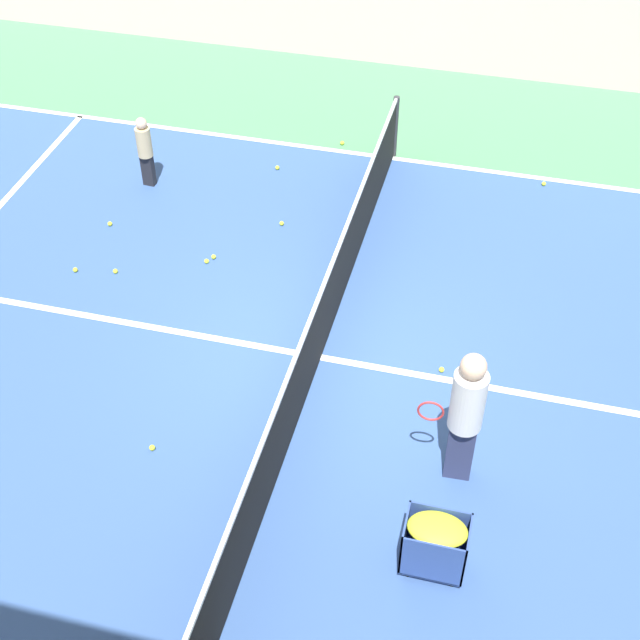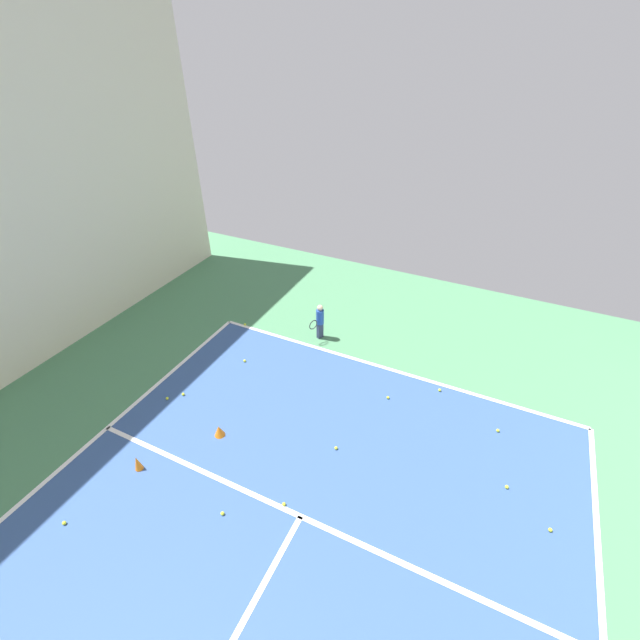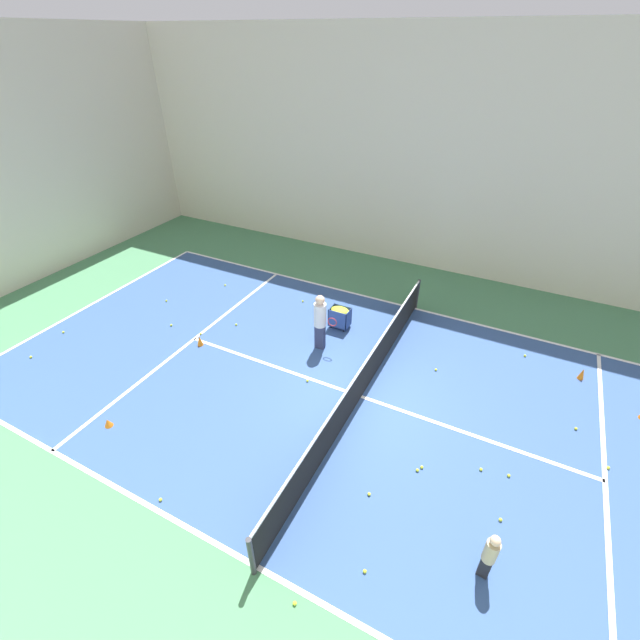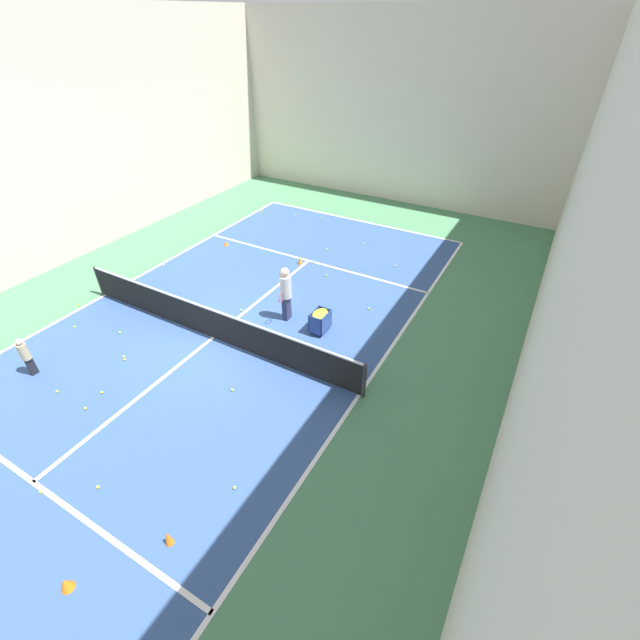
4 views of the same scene
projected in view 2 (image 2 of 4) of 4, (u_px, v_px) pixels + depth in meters
name	position (u px, v px, depth m)	size (l,w,h in m)	color
line_baseline_near	(382.00, 367.00, 11.09)	(9.62, 0.10, 0.00)	white
line_service_near	(301.00, 516.00, 7.70)	(9.62, 0.10, 0.00)	white
player_near_baseline	(320.00, 320.00, 11.81)	(0.28, 0.56, 1.08)	#2D3351
training_cone_1	(138.00, 463.00, 8.44)	(0.16, 0.16, 0.34)	orange
training_cone_3	(219.00, 431.00, 9.17)	(0.23, 0.23, 0.27)	orange
tennis_ball_3	(440.00, 390.00, 10.34)	(0.07, 0.07, 0.07)	yellow
tennis_ball_7	(167.00, 398.00, 10.11)	(0.07, 0.07, 0.07)	yellow
tennis_ball_15	(498.00, 430.00, 9.30)	(0.07, 0.07, 0.07)	yellow
tennis_ball_20	(64.00, 523.00, 7.56)	(0.07, 0.07, 0.07)	yellow
tennis_ball_21	(222.00, 513.00, 7.71)	(0.07, 0.07, 0.07)	yellow
tennis_ball_22	(550.00, 530.00, 7.46)	(0.07, 0.07, 0.07)	yellow
tennis_ball_23	(507.00, 487.00, 8.16)	(0.07, 0.07, 0.07)	yellow
tennis_ball_24	(245.00, 324.00, 12.63)	(0.07, 0.07, 0.07)	yellow
tennis_ball_26	(388.00, 397.00, 10.13)	(0.07, 0.07, 0.07)	yellow
tennis_ball_27	(284.00, 504.00, 7.86)	(0.07, 0.07, 0.07)	yellow
tennis_ball_29	(245.00, 361.00, 11.25)	(0.07, 0.07, 0.07)	yellow
tennis_ball_31	(336.00, 448.00, 8.91)	(0.07, 0.07, 0.07)	yellow
tennis_ball_36	(183.00, 394.00, 10.22)	(0.07, 0.07, 0.07)	yellow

